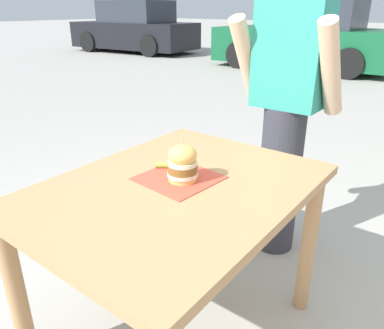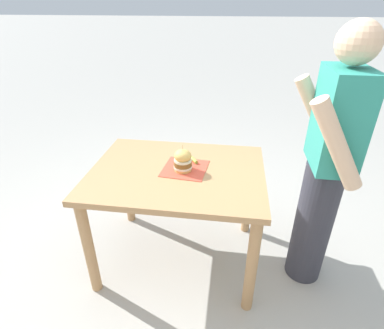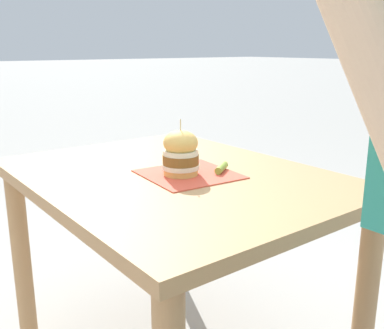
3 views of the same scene
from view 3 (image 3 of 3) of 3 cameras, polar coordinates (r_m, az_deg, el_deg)
patio_table at (r=1.54m, az=-2.28°, el=-5.44°), size 0.88×1.15×0.77m
serving_paper at (r=1.48m, az=-0.41°, el=-1.24°), size 0.31×0.31×0.00m
sandwich at (r=1.45m, az=-1.39°, el=1.48°), size 0.12×0.12×0.18m
pickle_spear at (r=1.51m, az=3.76°, el=-0.42°), size 0.09×0.07×0.02m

